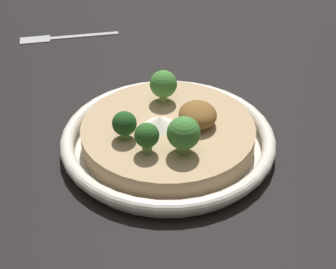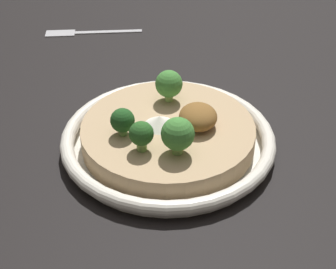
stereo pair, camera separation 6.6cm
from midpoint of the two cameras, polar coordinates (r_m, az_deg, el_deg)
The scene contains 9 objects.
ground_plane at distance 0.67m, azimuth -2.81°, elevation -1.53°, with size 6.00×6.00×0.00m, color black.
risotto_bowl at distance 0.66m, azimuth -2.85°, elevation -0.43°, with size 0.28×0.28×0.03m.
cheese_sprinkle at distance 0.64m, azimuth -3.83°, elevation 1.17°, with size 0.04×0.04×0.01m.
crispy_onion_garnish at distance 0.65m, azimuth 0.36°, elevation 2.33°, with size 0.05×0.05×0.03m.
broccoli_right at distance 0.69m, azimuth -3.35°, elevation 5.47°, with size 0.04×0.04×0.04m.
broccoli_front_left at distance 0.59m, azimuth -1.44°, elevation -0.01°, with size 0.04×0.04×0.05m.
broccoli_back_left at distance 0.62m, azimuth -7.88°, elevation 1.06°, with size 0.03×0.03×0.04m.
broccoli_left at distance 0.60m, azimuth -5.53°, elevation -0.31°, with size 0.03×0.03×0.04m.
fork_utensil at distance 0.98m, azimuth -13.97°, elevation 10.35°, with size 0.03×0.18×0.00m.
Camera 1 is at (-0.53, 0.06, 0.41)m, focal length 55.00 mm.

